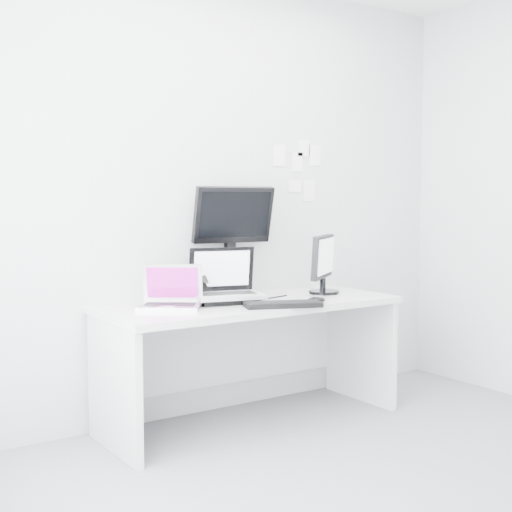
% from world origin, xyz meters
% --- Properties ---
extents(ground, '(3.60, 3.60, 0.00)m').
position_xyz_m(ground, '(0.00, 0.00, 0.00)').
color(ground, slate).
rests_on(ground, ground).
extents(back_wall, '(3.60, 0.00, 3.60)m').
position_xyz_m(back_wall, '(0.00, 1.60, 1.35)').
color(back_wall, silver).
rests_on(back_wall, ground).
extents(desk, '(1.80, 0.70, 0.73)m').
position_xyz_m(desk, '(0.00, 1.25, 0.36)').
color(desk, silver).
rests_on(desk, ground).
extents(macbook, '(0.42, 0.41, 0.25)m').
position_xyz_m(macbook, '(-0.52, 1.28, 0.86)').
color(macbook, '#B4B4B9').
rests_on(macbook, desk).
extents(speaker, '(0.11, 0.11, 0.19)m').
position_xyz_m(speaker, '(-0.20, 1.47, 0.83)').
color(speaker, black).
rests_on(speaker, desk).
extents(dell_laptop, '(0.46, 0.40, 0.33)m').
position_xyz_m(dell_laptop, '(-0.15, 1.27, 0.89)').
color(dell_laptop, '#A7A9AE').
rests_on(dell_laptop, desk).
extents(rear_monitor, '(0.53, 0.24, 0.70)m').
position_xyz_m(rear_monitor, '(0.04, 1.52, 1.08)').
color(rear_monitor, black).
rests_on(rear_monitor, desk).
extents(samsung_monitor, '(0.46, 0.41, 0.39)m').
position_xyz_m(samsung_monitor, '(0.58, 1.28, 0.92)').
color(samsung_monitor, black).
rests_on(samsung_monitor, desk).
extents(keyboard, '(0.46, 0.30, 0.03)m').
position_xyz_m(keyboard, '(0.03, 0.98, 0.74)').
color(keyboard, black).
rests_on(keyboard, desk).
extents(mouse, '(0.13, 0.10, 0.04)m').
position_xyz_m(mouse, '(0.28, 0.99, 0.75)').
color(mouse, black).
rests_on(mouse, desk).
extents(wall_note_0, '(0.10, 0.00, 0.14)m').
position_xyz_m(wall_note_0, '(0.45, 1.59, 1.62)').
color(wall_note_0, white).
rests_on(wall_note_0, back_wall).
extents(wall_note_1, '(0.09, 0.00, 0.13)m').
position_xyz_m(wall_note_1, '(0.60, 1.59, 1.58)').
color(wall_note_1, white).
rests_on(wall_note_1, back_wall).
extents(wall_note_2, '(0.10, 0.00, 0.14)m').
position_xyz_m(wall_note_2, '(0.75, 1.59, 1.63)').
color(wall_note_2, white).
rests_on(wall_note_2, back_wall).
extents(wall_note_3, '(0.11, 0.00, 0.08)m').
position_xyz_m(wall_note_3, '(0.58, 1.59, 1.42)').
color(wall_note_3, white).
rests_on(wall_note_3, back_wall).
extents(wall_note_4, '(0.10, 0.00, 0.14)m').
position_xyz_m(wall_note_4, '(0.70, 1.59, 1.39)').
color(wall_note_4, white).
rests_on(wall_note_4, back_wall).
extents(wall_note_5, '(0.10, 0.00, 0.11)m').
position_xyz_m(wall_note_5, '(0.65, 1.59, 1.68)').
color(wall_note_5, white).
rests_on(wall_note_5, back_wall).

